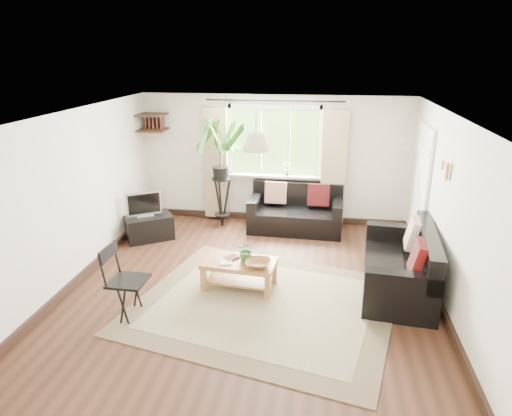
# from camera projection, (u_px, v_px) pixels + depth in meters

# --- Properties ---
(floor) EXTENTS (5.50, 5.50, 0.00)m
(floor) POSITION_uv_depth(u_px,v_px,m) (252.00, 288.00, 6.39)
(floor) COLOR black
(floor) RESTS_ON ground
(ceiling) EXTENTS (5.50, 5.50, 0.00)m
(ceiling) POSITION_uv_depth(u_px,v_px,m) (251.00, 115.00, 5.60)
(ceiling) COLOR white
(ceiling) RESTS_ON floor
(wall_back) EXTENTS (5.00, 0.02, 2.40)m
(wall_back) POSITION_uv_depth(u_px,v_px,m) (274.00, 160.00, 8.56)
(wall_back) COLOR beige
(wall_back) RESTS_ON floor
(wall_front) EXTENTS (5.00, 0.02, 2.40)m
(wall_front) POSITION_uv_depth(u_px,v_px,m) (194.00, 325.00, 3.42)
(wall_front) COLOR beige
(wall_front) RESTS_ON floor
(wall_left) EXTENTS (0.02, 5.50, 2.40)m
(wall_left) POSITION_uv_depth(u_px,v_px,m) (74.00, 198.00, 6.34)
(wall_left) COLOR beige
(wall_left) RESTS_ON floor
(wall_right) EXTENTS (0.02, 5.50, 2.40)m
(wall_right) POSITION_uv_depth(u_px,v_px,m) (451.00, 217.00, 5.64)
(wall_right) COLOR beige
(wall_right) RESTS_ON floor
(rug) EXTENTS (3.75, 3.40, 0.02)m
(rug) POSITION_uv_depth(u_px,v_px,m) (264.00, 304.00, 5.97)
(rug) COLOR #BFB894
(rug) RESTS_ON floor
(window) EXTENTS (2.50, 0.16, 2.16)m
(window) POSITION_uv_depth(u_px,v_px,m) (274.00, 142.00, 8.41)
(window) COLOR white
(window) RESTS_ON wall_back
(door) EXTENTS (0.06, 0.96, 2.06)m
(door) POSITION_uv_depth(u_px,v_px,m) (420.00, 192.00, 7.30)
(door) COLOR silver
(door) RESTS_ON wall_right
(corner_shelf) EXTENTS (0.50, 0.50, 0.34)m
(corner_shelf) POSITION_uv_depth(u_px,v_px,m) (152.00, 122.00, 8.41)
(corner_shelf) COLOR black
(corner_shelf) RESTS_ON wall_back
(pendant_lamp) EXTENTS (0.36, 0.36, 0.54)m
(pendant_lamp) POSITION_uv_depth(u_px,v_px,m) (256.00, 137.00, 6.09)
(pendant_lamp) COLOR beige
(pendant_lamp) RESTS_ON ceiling
(wall_sconce) EXTENTS (0.12, 0.12, 0.28)m
(wall_sconce) POSITION_uv_depth(u_px,v_px,m) (445.00, 168.00, 5.76)
(wall_sconce) COLOR beige
(wall_sconce) RESTS_ON wall_right
(sofa_back) EXTENTS (1.71, 0.90, 0.79)m
(sofa_back) POSITION_uv_depth(u_px,v_px,m) (296.00, 210.00, 8.31)
(sofa_back) COLOR black
(sofa_back) RESTS_ON floor
(sofa_right) EXTENTS (1.87, 1.06, 0.84)m
(sofa_right) POSITION_uv_depth(u_px,v_px,m) (399.00, 262.00, 6.21)
(sofa_right) COLOR black
(sofa_right) RESTS_ON floor
(coffee_table) EXTENTS (1.05, 0.64, 0.41)m
(coffee_table) POSITION_uv_depth(u_px,v_px,m) (240.00, 274.00, 6.33)
(coffee_table) COLOR brown
(coffee_table) RESTS_ON floor
(table_plant) EXTENTS (0.29, 0.26, 0.30)m
(table_plant) POSITION_uv_depth(u_px,v_px,m) (246.00, 250.00, 6.24)
(table_plant) COLOR #326729
(table_plant) RESTS_ON coffee_table
(bowl) EXTENTS (0.36, 0.36, 0.09)m
(bowl) POSITION_uv_depth(u_px,v_px,m) (258.00, 263.00, 6.10)
(bowl) COLOR brown
(bowl) RESTS_ON coffee_table
(book_a) EXTENTS (0.21, 0.26, 0.02)m
(book_a) POSITION_uv_depth(u_px,v_px,m) (220.00, 261.00, 6.24)
(book_a) COLOR silver
(book_a) RESTS_ON coffee_table
(book_b) EXTENTS (0.26, 0.27, 0.02)m
(book_b) POSITION_uv_depth(u_px,v_px,m) (228.00, 256.00, 6.41)
(book_b) COLOR #552822
(book_b) RESTS_ON coffee_table
(tv_stand) EXTENTS (0.90, 0.80, 0.42)m
(tv_stand) POSITION_uv_depth(u_px,v_px,m) (149.00, 228.00, 7.97)
(tv_stand) COLOR black
(tv_stand) RESTS_ON floor
(tv) EXTENTS (0.62, 0.50, 0.46)m
(tv) POSITION_uv_depth(u_px,v_px,m) (144.00, 204.00, 7.84)
(tv) COLOR #A5A5AA
(tv) RESTS_ON tv_stand
(palm_stand) EXTENTS (0.94, 0.94, 2.01)m
(palm_stand) POSITION_uv_depth(u_px,v_px,m) (221.00, 174.00, 8.33)
(palm_stand) COLOR black
(palm_stand) RESTS_ON floor
(folding_chair) EXTENTS (0.49, 0.49, 0.93)m
(folding_chair) POSITION_uv_depth(u_px,v_px,m) (128.00, 282.00, 5.58)
(folding_chair) COLOR black
(folding_chair) RESTS_ON floor
(sill_plant) EXTENTS (0.14, 0.10, 0.27)m
(sill_plant) POSITION_uv_depth(u_px,v_px,m) (287.00, 169.00, 8.46)
(sill_plant) COLOR #2D6023
(sill_plant) RESTS_ON window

